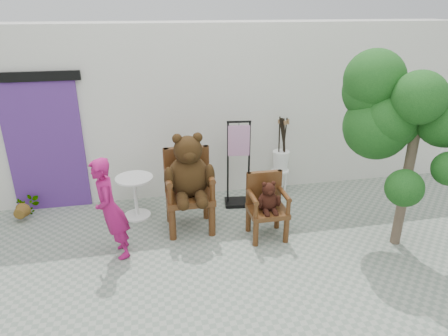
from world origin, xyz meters
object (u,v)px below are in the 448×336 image
at_px(chair_big, 189,176).
at_px(tree, 393,113).
at_px(cafe_table, 135,192).
at_px(person, 110,209).
at_px(chair_small, 267,201).
at_px(display_stand, 238,174).
at_px(stool_bucket, 281,160).

distance_m(chair_big, tree, 2.99).
bearing_deg(chair_big, cafe_table, 146.98).
bearing_deg(person, chair_small, 84.48).
distance_m(chair_big, person, 1.26).
distance_m(chair_big, display_stand, 1.15).
bearing_deg(tree, chair_big, 161.67).
bearing_deg(chair_small, person, -177.35).
bearing_deg(tree, stool_bucket, 115.53).
bearing_deg(chair_big, tree, -18.33).
xyz_separation_m(person, display_stand, (2.04, 1.17, -0.14)).
bearing_deg(chair_big, person, -154.18).
bearing_deg(person, tree, 76.78).
bearing_deg(stool_bucket, tree, -64.47).
bearing_deg(person, display_stand, 111.68).
xyz_separation_m(chair_big, person, (-1.12, -0.54, -0.15)).
distance_m(person, stool_bucket, 3.26).
bearing_deg(cafe_table, display_stand, 3.00).
relative_size(chair_small, display_stand, 0.64).
bearing_deg(chair_small, cafe_table, 153.09).
xyz_separation_m(chair_small, tree, (1.55, -0.44, 1.37)).
xyz_separation_m(person, tree, (3.77, -0.33, 1.21)).
relative_size(chair_small, tree, 0.35).
relative_size(cafe_table, stool_bucket, 0.48).
distance_m(cafe_table, display_stand, 1.75).
height_order(display_stand, stool_bucket, display_stand).
relative_size(chair_big, display_stand, 1.03).
relative_size(chair_big, person, 1.07).
bearing_deg(tree, person, 174.95).
bearing_deg(display_stand, cafe_table, -169.83).
relative_size(chair_small, person, 0.67).
bearing_deg(stool_bucket, chair_small, -116.41).
height_order(chair_small, person, person).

